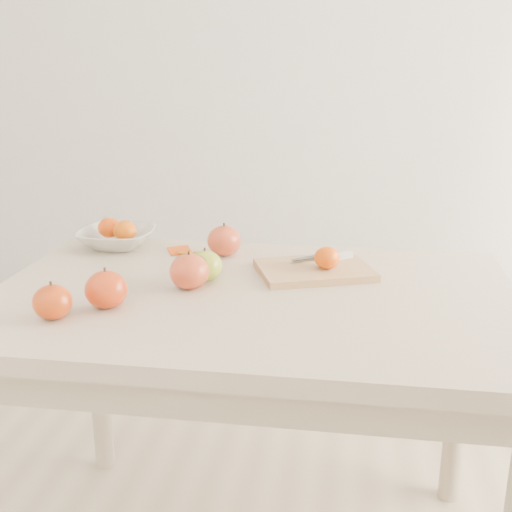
# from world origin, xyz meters

# --- Properties ---
(table) EXTENTS (1.20, 0.80, 0.75)m
(table) POSITION_xyz_m (0.00, 0.00, 0.65)
(table) COLOR beige
(table) RESTS_ON ground
(cutting_board) EXTENTS (0.32, 0.28, 0.02)m
(cutting_board) POSITION_xyz_m (0.13, 0.15, 0.76)
(cutting_board) COLOR tan
(cutting_board) RESTS_ON table
(board_tangerine) EXTENTS (0.06, 0.06, 0.05)m
(board_tangerine) POSITION_xyz_m (0.16, 0.14, 0.80)
(board_tangerine) COLOR #E03B07
(board_tangerine) RESTS_ON cutting_board
(fruit_bowl) EXTENTS (0.21, 0.21, 0.05)m
(fruit_bowl) POSITION_xyz_m (-0.44, 0.31, 0.78)
(fruit_bowl) COLOR silver
(fruit_bowl) RESTS_ON table
(bowl_tangerine_near) EXTENTS (0.06, 0.06, 0.06)m
(bowl_tangerine_near) POSITION_xyz_m (-0.46, 0.32, 0.80)
(bowl_tangerine_near) COLOR #DB4907
(bowl_tangerine_near) RESTS_ON fruit_bowl
(bowl_tangerine_far) EXTENTS (0.07, 0.07, 0.06)m
(bowl_tangerine_far) POSITION_xyz_m (-0.41, 0.29, 0.80)
(bowl_tangerine_far) COLOR #CD5807
(bowl_tangerine_far) RESTS_ON fruit_bowl
(orange_peel_a) EXTENTS (0.07, 0.07, 0.01)m
(orange_peel_a) POSITION_xyz_m (-0.25, 0.27, 0.75)
(orange_peel_a) COLOR #E75010
(orange_peel_a) RESTS_ON table
(orange_peel_b) EXTENTS (0.05, 0.04, 0.01)m
(orange_peel_b) POSITION_xyz_m (-0.22, 0.26, 0.75)
(orange_peel_b) COLOR orange
(orange_peel_b) RESTS_ON table
(paring_knife) EXTENTS (0.16, 0.09, 0.01)m
(paring_knife) POSITION_xyz_m (0.18, 0.22, 0.78)
(paring_knife) COLOR white
(paring_knife) RESTS_ON cutting_board
(apple_green) EXTENTS (0.08, 0.08, 0.07)m
(apple_green) POSITION_xyz_m (-0.12, 0.06, 0.79)
(apple_green) COLOR olive
(apple_green) RESTS_ON table
(apple_red_d) EXTENTS (0.08, 0.08, 0.07)m
(apple_red_d) POSITION_xyz_m (-0.38, -0.22, 0.79)
(apple_red_d) COLOR #9C0F08
(apple_red_d) RESTS_ON table
(apple_red_b) EXTENTS (0.09, 0.09, 0.08)m
(apple_red_b) POSITION_xyz_m (-0.15, -0.00, 0.79)
(apple_red_b) COLOR #A81B29
(apple_red_b) RESTS_ON table
(apple_red_a) EXTENTS (0.09, 0.09, 0.08)m
(apple_red_a) POSITION_xyz_m (-0.12, 0.27, 0.79)
(apple_red_a) COLOR maroon
(apple_red_a) RESTS_ON table
(apple_red_c) EXTENTS (0.09, 0.09, 0.08)m
(apple_red_c) POSITION_xyz_m (-0.29, -0.14, 0.79)
(apple_red_c) COLOR #991A0A
(apple_red_c) RESTS_ON table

